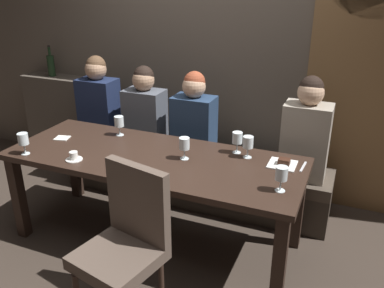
# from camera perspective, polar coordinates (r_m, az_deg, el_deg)

# --- Properties ---
(ground) EXTENTS (9.00, 9.00, 0.00)m
(ground) POSITION_cam_1_polar(r_m,az_deg,el_deg) (3.38, -4.95, -13.17)
(ground) COLOR #382D26
(back_wall_tiled) EXTENTS (6.00, 0.12, 3.00)m
(back_wall_tiled) POSITION_cam_1_polar(r_m,az_deg,el_deg) (3.88, 2.84, 15.70)
(back_wall_tiled) COLOR brown
(back_wall_tiled) RESTS_ON ground
(arched_door) EXTENTS (0.90, 0.05, 2.55)m
(arched_door) POSITION_cam_1_polar(r_m,az_deg,el_deg) (3.61, 23.39, 11.18)
(arched_door) COLOR brown
(arched_door) RESTS_ON ground
(back_counter) EXTENTS (1.10, 0.28, 0.95)m
(back_counter) POSITION_cam_1_polar(r_m,az_deg,el_deg) (4.72, -16.20, 3.31)
(back_counter) COLOR #494138
(back_counter) RESTS_ON ground
(dining_table) EXTENTS (2.20, 0.84, 0.74)m
(dining_table) POSITION_cam_1_polar(r_m,az_deg,el_deg) (3.04, -5.36, -3.17)
(dining_table) COLOR black
(dining_table) RESTS_ON ground
(banquette_bench) EXTENTS (2.50, 0.44, 0.45)m
(banquette_bench) POSITION_cam_1_polar(r_m,az_deg,el_deg) (3.80, -0.23, -4.65)
(banquette_bench) COLOR #312A23
(banquette_bench) RESTS_ON ground
(chair_near_side) EXTENTS (0.53, 0.53, 0.98)m
(chair_near_side) POSITION_cam_1_polar(r_m,az_deg,el_deg) (2.47, -9.12, -12.71)
(chair_near_side) COLOR #302119
(chair_near_side) RESTS_ON ground
(diner_redhead) EXTENTS (0.36, 0.24, 0.83)m
(diner_redhead) POSITION_cam_1_polar(r_m,az_deg,el_deg) (4.02, -12.94, 5.82)
(diner_redhead) COLOR #192342
(diner_redhead) RESTS_ON banquette_bench
(diner_bearded) EXTENTS (0.36, 0.24, 0.78)m
(diner_bearded) POSITION_cam_1_polar(r_m,az_deg,el_deg) (3.76, -6.64, 4.69)
(diner_bearded) COLOR #4C515B
(diner_bearded) RESTS_ON banquette_bench
(diner_far_end) EXTENTS (0.36, 0.24, 0.78)m
(diner_far_end) POSITION_cam_1_polar(r_m,az_deg,el_deg) (3.53, 0.27, 3.62)
(diner_far_end) COLOR navy
(diner_far_end) RESTS_ON banquette_bench
(diner_near_end) EXTENTS (0.36, 0.24, 0.83)m
(diner_near_end) POSITION_cam_1_polar(r_m,az_deg,el_deg) (3.30, 15.71, 1.74)
(diner_near_end) COLOR #9E9384
(diner_near_end) RESTS_ON banquette_bench
(wine_bottle_dark_red) EXTENTS (0.08, 0.08, 0.33)m
(wine_bottle_dark_red) POSITION_cam_1_polar(r_m,az_deg,el_deg) (4.70, -19.14, 10.44)
(wine_bottle_dark_red) COLOR black
(wine_bottle_dark_red) RESTS_ON back_counter
(wine_glass_far_right) EXTENTS (0.08, 0.08, 0.16)m
(wine_glass_far_right) POSITION_cam_1_polar(r_m,az_deg,el_deg) (3.22, -22.58, 0.59)
(wine_glass_far_right) COLOR silver
(wine_glass_far_right) RESTS_ON dining_table
(wine_glass_center_front) EXTENTS (0.08, 0.08, 0.16)m
(wine_glass_center_front) POSITION_cam_1_polar(r_m,az_deg,el_deg) (2.95, 7.86, 0.18)
(wine_glass_center_front) COLOR silver
(wine_glass_center_front) RESTS_ON dining_table
(wine_glass_center_back) EXTENTS (0.08, 0.08, 0.16)m
(wine_glass_center_back) POSITION_cam_1_polar(r_m,az_deg,el_deg) (2.53, 12.42, -4.14)
(wine_glass_center_back) COLOR silver
(wine_glass_center_back) RESTS_ON dining_table
(wine_glass_end_left) EXTENTS (0.08, 0.08, 0.16)m
(wine_glass_end_left) POSITION_cam_1_polar(r_m,az_deg,el_deg) (3.38, -10.18, 3.06)
(wine_glass_end_left) COLOR silver
(wine_glass_end_left) RESTS_ON dining_table
(wine_glass_near_right) EXTENTS (0.08, 0.08, 0.16)m
(wine_glass_near_right) POSITION_cam_1_polar(r_m,az_deg,el_deg) (3.02, 6.36, 0.73)
(wine_glass_near_right) COLOR silver
(wine_glass_near_right) RESTS_ON dining_table
(wine_glass_far_left) EXTENTS (0.08, 0.08, 0.16)m
(wine_glass_far_left) POSITION_cam_1_polar(r_m,az_deg,el_deg) (2.90, -1.08, -0.08)
(wine_glass_far_left) COLOR silver
(wine_glass_far_left) RESTS_ON dining_table
(espresso_cup) EXTENTS (0.12, 0.12, 0.06)m
(espresso_cup) POSITION_cam_1_polar(r_m,az_deg,el_deg) (3.04, -16.22, -1.72)
(espresso_cup) COLOR white
(espresso_cup) RESTS_ON dining_table
(dessert_plate) EXTENTS (0.19, 0.19, 0.05)m
(dessert_plate) POSITION_cam_1_polar(r_m,az_deg,el_deg) (2.91, 12.62, -2.67)
(dessert_plate) COLOR white
(dessert_plate) RESTS_ON dining_table
(fork_on_table) EXTENTS (0.03, 0.17, 0.01)m
(fork_on_table) POSITION_cam_1_polar(r_m,az_deg,el_deg) (2.92, 15.31, -3.09)
(fork_on_table) COLOR silver
(fork_on_table) RESTS_ON dining_table
(folded_napkin) EXTENTS (0.13, 0.12, 0.01)m
(folded_napkin) POSITION_cam_1_polar(r_m,az_deg,el_deg) (3.47, -17.72, 0.79)
(folded_napkin) COLOR silver
(folded_napkin) RESTS_ON dining_table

